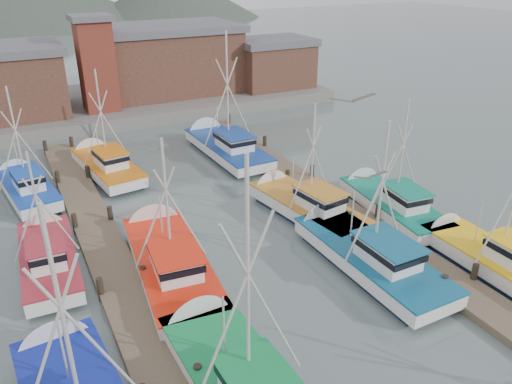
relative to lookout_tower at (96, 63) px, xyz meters
name	(u,v)px	position (x,y,z in m)	size (l,w,h in m)	color
ground	(308,311)	(2.00, -33.00, -5.55)	(260.00, 260.00, 0.00)	#4D5C59
dock_left	(129,302)	(-5.00, -28.96, -5.34)	(2.30, 46.00, 1.50)	#4F3D31
dock_right	(374,231)	(9.00, -28.96, -5.34)	(2.30, 46.00, 1.50)	#4F3D31
quay	(115,103)	(2.00, 4.00, -4.95)	(44.00, 16.00, 1.20)	slate
shed_center	(167,58)	(8.00, 4.00, -0.86)	(14.84, 9.54, 6.90)	brown
shed_right	(272,62)	(19.00, 1.00, -1.71)	(8.48, 6.36, 5.20)	brown
lookout_tower	(96,63)	(0.00, 0.00, 0.00)	(3.60, 3.60, 8.50)	maroon
boat_4	(238,380)	(-2.79, -35.80, -4.86)	(4.18, 9.93, 10.41)	#0F1C33
boat_5	(363,253)	(6.48, -31.08, -4.87)	(3.62, 9.98, 8.76)	#0F1C33
boat_7	(487,256)	(11.81, -34.23, -4.87)	(3.65, 8.39, 9.10)	#0F1C33
boat_8	(169,259)	(-2.48, -27.10, -4.87)	(4.15, 10.41, 8.21)	#0F1C33
boat_9	(302,205)	(6.67, -25.02, -4.87)	(3.97, 9.30, 7.87)	#0F1C33
boat_10	(48,256)	(-7.76, -24.03, -4.87)	(2.99, 8.36, 7.12)	#0F1C33
boat_11	(388,202)	(11.53, -27.17, -4.87)	(3.61, 8.92, 8.01)	#0F1C33
boat_12	(105,165)	(-2.61, -12.96, -4.87)	(3.84, 9.12, 8.40)	#0F1C33
boat_13	(224,146)	(6.70, -13.34, -4.86)	(4.30, 10.46, 10.61)	#0F1C33
boat_14	(26,186)	(-8.04, -14.43, -4.87)	(3.62, 8.41, 8.04)	#0F1C33
gull_near	(353,100)	(0.88, -36.29, 4.92)	(1.55, 0.63, 0.24)	gray
gull_far	(371,176)	(4.21, -33.62, 0.77)	(1.55, 0.64, 0.24)	gray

